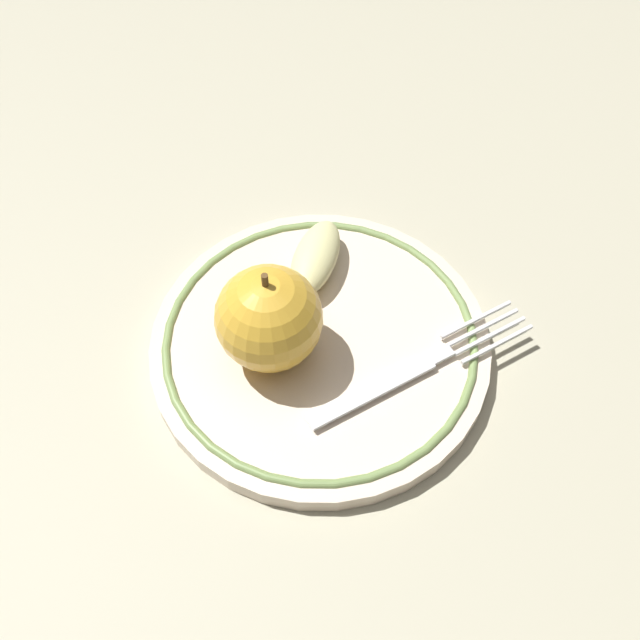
{
  "coord_description": "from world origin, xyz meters",
  "views": [
    {
      "loc": [
        -0.2,
        0.19,
        0.43
      ],
      "look_at": [
        0.02,
        0.01,
        0.04
      ],
      "focal_mm": 40.0,
      "sensor_mm": 36.0,
      "label": 1
    }
  ],
  "objects": [
    {
      "name": "fork",
      "position": [
        -0.04,
        -0.02,
        0.02
      ],
      "size": [
        0.05,
        0.17,
        0.0
      ],
      "rotation": [
        0.0,
        0.0,
        4.56
      ],
      "color": "silver",
      "rests_on": "plate"
    },
    {
      "name": "plate",
      "position": [
        0.02,
        0.01,
        0.01
      ],
      "size": [
        0.24,
        0.24,
        0.02
      ],
      "color": "beige",
      "rests_on": "ground_plane"
    },
    {
      "name": "ground_plane",
      "position": [
        0.0,
        0.0,
        0.0
      ],
      "size": [
        2.0,
        2.0,
        0.0
      ],
      "primitive_type": "plane",
      "color": "#B0AA90"
    },
    {
      "name": "apple_red_whole",
      "position": [
        0.03,
        0.05,
        0.05
      ],
      "size": [
        0.07,
        0.07,
        0.08
      ],
      "color": "gold",
      "rests_on": "plate"
    },
    {
      "name": "apple_slice_front",
      "position": [
        0.07,
        -0.02,
        0.03
      ],
      "size": [
        0.07,
        0.08,
        0.02
      ],
      "primitive_type": "ellipsoid",
      "rotation": [
        0.0,
        0.0,
        2.18
      ],
      "color": "beige",
      "rests_on": "plate"
    }
  ]
}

